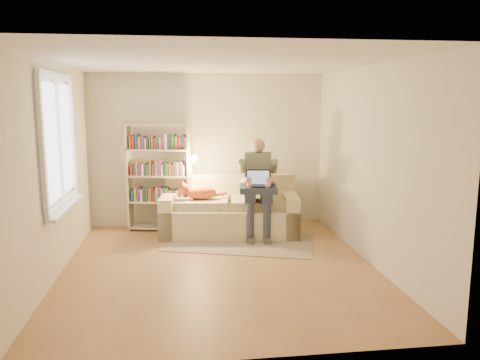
{
  "coord_description": "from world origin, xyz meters",
  "views": [
    {
      "loc": [
        -0.48,
        -5.82,
        2.13
      ],
      "look_at": [
        0.4,
        1.0,
        0.97
      ],
      "focal_mm": 35.0,
      "sensor_mm": 36.0,
      "label": 1
    }
  ],
  "objects": [
    {
      "name": "wall_back",
      "position": [
        0.0,
        2.25,
        1.3
      ],
      "size": [
        4.0,
        0.02,
        2.6
      ],
      "primitive_type": "cube",
      "color": "silver",
      "rests_on": "floor"
    },
    {
      "name": "wall_right",
      "position": [
        2.0,
        0.0,
        1.3
      ],
      "size": [
        0.02,
        4.5,
        2.6
      ],
      "primitive_type": "cube",
      "color": "silver",
      "rests_on": "floor"
    },
    {
      "name": "rug",
      "position": [
        0.41,
        1.03,
        0.01
      ],
      "size": [
        2.47,
        1.88,
        0.01
      ],
      "primitive_type": "cube",
      "rotation": [
        0.0,
        0.0,
        -0.3
      ],
      "color": "gray",
      "rests_on": "floor"
    },
    {
      "name": "wall_left",
      "position": [
        -2.0,
        0.0,
        1.3
      ],
      "size": [
        0.02,
        4.5,
        2.6
      ],
      "primitive_type": "cube",
      "color": "silver",
      "rests_on": "floor"
    },
    {
      "name": "bookshelf",
      "position": [
        -0.83,
        1.9,
        0.99
      ],
      "size": [
        1.17,
        0.56,
        1.79
      ],
      "rotation": [
        0.0,
        0.0,
        -0.21
      ],
      "color": "beige",
      "rests_on": "floor"
    },
    {
      "name": "person",
      "position": [
        0.73,
        1.37,
        0.88
      ],
      "size": [
        0.5,
        0.73,
        1.55
      ],
      "rotation": [
        0.0,
        0.0,
        -0.13
      ],
      "color": "slate",
      "rests_on": "sofa"
    },
    {
      "name": "blanket",
      "position": [
        0.74,
        1.21,
        0.79
      ],
      "size": [
        0.63,
        0.54,
        0.1
      ],
      "primitive_type": "cube",
      "rotation": [
        0.0,
        0.0,
        -0.13
      ],
      "color": "#253341",
      "rests_on": "person"
    },
    {
      "name": "cat",
      "position": [
        -0.23,
        1.51,
        0.7
      ],
      "size": [
        0.73,
        0.31,
        0.26
      ],
      "rotation": [
        0.0,
        0.0,
        -0.13
      ],
      "color": "orange",
      "rests_on": "sofa"
    },
    {
      "name": "window",
      "position": [
        -1.95,
        0.2,
        1.38
      ],
      "size": [
        0.12,
        1.52,
        1.69
      ],
      "color": "white",
      "rests_on": "wall_left"
    },
    {
      "name": "laptop",
      "position": [
        0.74,
        1.23,
        0.9
      ],
      "size": [
        0.42,
        0.37,
        0.31
      ],
      "rotation": [
        0.0,
        0.0,
        -0.13
      ],
      "color": "black",
      "rests_on": "blanket"
    },
    {
      "name": "floor",
      "position": [
        0.0,
        0.0,
        0.0
      ],
      "size": [
        4.5,
        4.5,
        0.0
      ],
      "primitive_type": "plane",
      "color": "#976B45",
      "rests_on": "ground"
    },
    {
      "name": "wall_front",
      "position": [
        0.0,
        -2.25,
        1.3
      ],
      "size": [
        4.0,
        0.02,
        2.6
      ],
      "primitive_type": "cube",
      "color": "silver",
      "rests_on": "floor"
    },
    {
      "name": "ceiling",
      "position": [
        0.0,
        0.0,
        2.6
      ],
      "size": [
        4.0,
        4.5,
        0.02
      ],
      "primitive_type": "cube",
      "color": "white",
      "rests_on": "wall_back"
    },
    {
      "name": "sofa",
      "position": [
        0.31,
        1.58,
        0.34
      ],
      "size": [
        2.28,
        1.25,
        0.93
      ],
      "rotation": [
        0.0,
        0.0,
        -0.13
      ],
      "color": "beige",
      "rests_on": "floor"
    }
  ]
}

